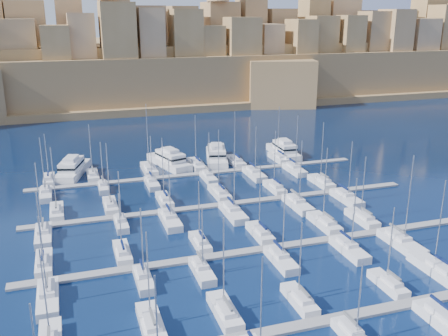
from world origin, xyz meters
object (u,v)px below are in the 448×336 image
object	(u,v)px
motor_yacht_a	(72,169)
sailboat_2	(225,312)
sailboat_4	(388,284)
motor_yacht_c	(217,155)
motor_yacht_b	(170,160)
motor_yacht_d	(284,150)

from	to	relation	value
motor_yacht_a	sailboat_2	bearing A→B (deg)	-75.98
sailboat_2	sailboat_4	distance (m)	25.29
motor_yacht_a	motor_yacht_c	distance (m)	38.09
sailboat_2	motor_yacht_b	world-z (taller)	sailboat_2
sailboat_4	motor_yacht_c	bearing A→B (deg)	93.76
sailboat_2	motor_yacht_a	bearing A→B (deg)	104.02
motor_yacht_c	motor_yacht_d	xyz separation A→B (m)	(19.78, -0.90, -0.00)
motor_yacht_a	motor_yacht_c	xyz separation A→B (m)	(38.09, 0.58, 0.00)
sailboat_4	motor_yacht_a	distance (m)	82.61
sailboat_2	motor_yacht_d	bearing A→B (deg)	59.93
sailboat_2	motor_yacht_b	xyz separation A→B (m)	(7.35, 70.15, 0.98)
motor_yacht_d	sailboat_2	bearing A→B (deg)	-120.07
motor_yacht_a	motor_yacht_b	size ratio (longest dim) A/B	0.99
motor_yacht_b	motor_yacht_d	size ratio (longest dim) A/B	1.09
sailboat_2	motor_yacht_b	bearing A→B (deg)	84.02
sailboat_2	motor_yacht_d	size ratio (longest dim) A/B	0.91
motor_yacht_c	motor_yacht_b	bearing A→B (deg)	-177.91
sailboat_2	sailboat_4	xyz separation A→B (m)	(25.28, -0.62, -0.02)
motor_yacht_a	motor_yacht_d	distance (m)	57.87
motor_yacht_b	motor_yacht_c	xyz separation A→B (m)	(13.25, 0.48, 0.00)
sailboat_2	motor_yacht_a	xyz separation A→B (m)	(-17.49, 70.05, 0.98)
sailboat_4	motor_yacht_c	xyz separation A→B (m)	(-4.68, 71.25, 1.00)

